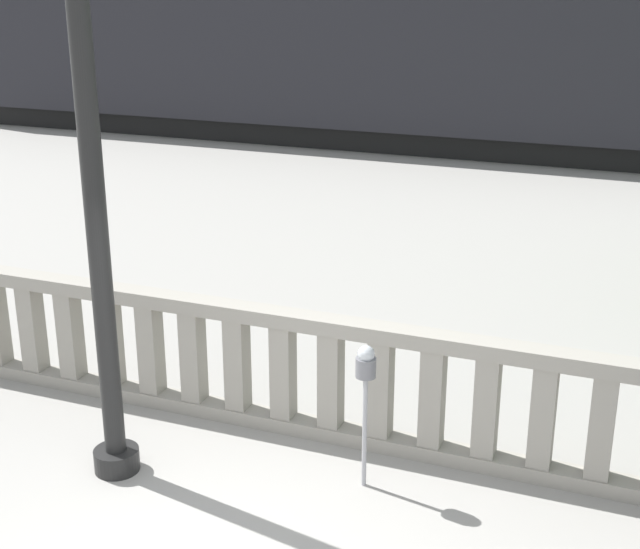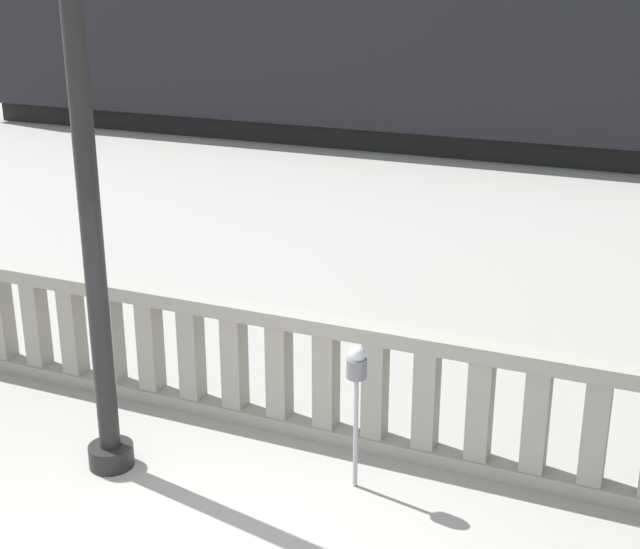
# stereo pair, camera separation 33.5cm
# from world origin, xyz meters

# --- Properties ---
(balustrade) EXTENTS (12.43, 0.24, 1.21)m
(balustrade) POSITION_xyz_m (-0.00, 2.61, 0.61)
(balustrade) COLOR gray
(balustrade) RESTS_ON ground
(lamppost) EXTENTS (0.40, 0.40, 5.06)m
(lamppost) POSITION_xyz_m (-1.55, 1.39, 2.54)
(lamppost) COLOR black
(lamppost) RESTS_ON ground
(parking_meter) EXTENTS (0.17, 0.17, 1.30)m
(parking_meter) POSITION_xyz_m (0.55, 1.96, 1.04)
(parking_meter) COLOR #99999E
(parking_meter) RESTS_ON ground
(train_near) EXTENTS (22.12, 2.95, 4.36)m
(train_near) POSITION_xyz_m (-4.60, 16.68, 1.97)
(train_near) COLOR black
(train_near) RESTS_ON ground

